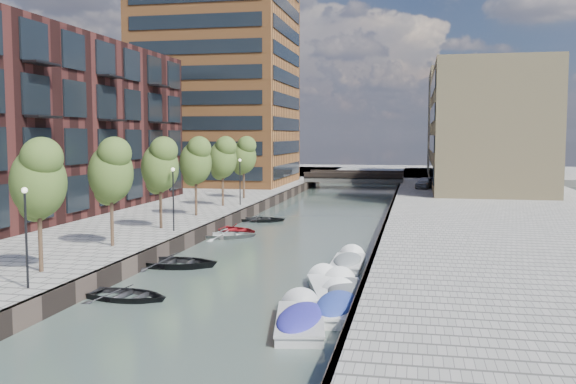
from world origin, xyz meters
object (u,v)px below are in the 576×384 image
(tree_1, at_px, (38,177))
(tree_5, at_px, (222,157))
(tree_6, at_px, (244,155))
(bridge, at_px, (355,178))
(motorboat_2, at_px, (328,288))
(motorboat_4, at_px, (348,262))
(tree_4, at_px, (196,160))
(sloop_2, at_px, (232,233))
(sloop_0, at_px, (126,299))
(sloop_4, at_px, (261,221))
(motorboat_1, at_px, (344,291))
(motorboat_3, at_px, (337,306))
(tree_2, at_px, (111,169))
(sloop_3, at_px, (227,238))
(tree_3, at_px, (160,164))
(sloop_1, at_px, (175,267))
(car, at_px, (425,183))
(motorboat_0, at_px, (300,320))

(tree_1, distance_m, tree_5, 28.00)
(tree_5, bearing_deg, tree_6, 90.00)
(bridge, distance_m, tree_1, 61.71)
(motorboat_2, height_order, motorboat_4, motorboat_2)
(tree_4, relative_size, motorboat_4, 1.27)
(bridge, distance_m, sloop_2, 42.00)
(tree_1, distance_m, sloop_0, 6.81)
(sloop_4, height_order, motorboat_1, motorboat_1)
(motorboat_1, relative_size, motorboat_3, 0.99)
(tree_2, distance_m, motorboat_3, 16.29)
(sloop_0, height_order, motorboat_3, motorboat_3)
(bridge, relative_size, tree_5, 2.18)
(tree_5, height_order, sloop_3, tree_5)
(tree_2, height_order, motorboat_4, tree_2)
(bridge, height_order, sloop_4, bridge)
(tree_3, xyz_separation_m, sloop_1, (3.82, -7.29, -5.31))
(sloop_1, bearing_deg, sloop_0, 179.20)
(sloop_3, bearing_deg, tree_5, -0.98)
(tree_3, xyz_separation_m, motorboat_3, (13.63, -14.33, -5.10))
(tree_6, bearing_deg, sloop_4, -66.35)
(tree_6, xyz_separation_m, car, (17.75, 15.56, -3.63))
(tree_5, xyz_separation_m, sloop_3, (3.73, -11.13, -5.31))
(sloop_4, bearing_deg, motorboat_3, -167.50)
(tree_3, bearing_deg, sloop_1, -62.33)
(sloop_3, bearing_deg, tree_6, -7.88)
(bridge, relative_size, motorboat_0, 2.48)
(tree_4, distance_m, motorboat_1, 23.71)
(bridge, height_order, tree_4, tree_4)
(motorboat_0, relative_size, motorboat_1, 1.03)
(tree_3, relative_size, motorboat_3, 1.16)
(tree_1, relative_size, motorboat_4, 1.27)
(motorboat_3, height_order, motorboat_4, motorboat_3)
(motorboat_2, xyz_separation_m, car, (4.96, 47.43, 1.58))
(motorboat_1, bearing_deg, bridge, 95.01)
(bridge, relative_size, tree_3, 2.18)
(tree_1, height_order, motorboat_2, tree_1)
(motorboat_1, bearing_deg, motorboat_4, 94.46)
(tree_4, xyz_separation_m, motorboat_4, (13.13, -12.08, -5.12))
(motorboat_2, bearing_deg, sloop_2, 120.17)
(tree_6, bearing_deg, motorboat_2, -68.13)
(sloop_2, distance_m, motorboat_3, 22.18)
(motorboat_2, bearing_deg, sloop_1, 158.21)
(sloop_1, distance_m, motorboat_1, 10.78)
(sloop_2, xyz_separation_m, motorboat_3, (10.25, -19.67, 0.20))
(tree_2, distance_m, sloop_3, 11.81)
(motorboat_4, bearing_deg, tree_2, -171.69)
(tree_4, distance_m, tree_5, 7.00)
(tree_4, distance_m, sloop_1, 15.71)
(motorboat_4, bearing_deg, tree_6, 116.71)
(sloop_2, height_order, sloop_4, sloop_2)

